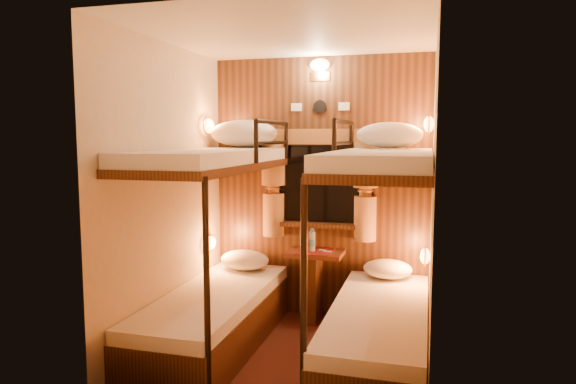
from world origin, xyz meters
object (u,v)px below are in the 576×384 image
(table, at_px, (315,277))
(bottle_left, at_px, (304,241))
(bottle_right, at_px, (312,241))
(bunk_right, at_px, (379,292))
(bunk_left, at_px, (214,279))

(table, height_order, bottle_left, bottle_left)
(table, xyz_separation_m, bottle_right, (-0.03, -0.01, 0.33))
(table, xyz_separation_m, bottle_left, (-0.10, -0.02, 0.33))
(bunk_right, distance_m, bottle_right, 1.04)
(bunk_left, xyz_separation_m, table, (0.65, 0.78, -0.14))
(bunk_left, distance_m, bunk_right, 1.30)
(table, bearing_deg, bottle_left, -170.11)
(bunk_right, bearing_deg, bunk_left, 180.00)
(bunk_right, xyz_separation_m, bottle_left, (-0.75, 0.76, 0.18))
(table, bearing_deg, bunk_right, -50.33)
(bunk_left, relative_size, bottle_right, 9.04)
(bunk_right, height_order, bottle_right, bunk_right)
(bunk_left, bearing_deg, bottle_right, 51.21)
(bunk_left, height_order, bottle_left, bunk_left)
(bottle_left, bearing_deg, bunk_left, -125.77)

